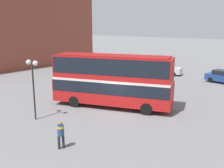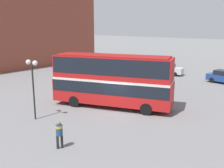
% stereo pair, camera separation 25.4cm
% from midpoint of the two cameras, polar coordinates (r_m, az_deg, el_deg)
% --- Properties ---
extents(ground_plane, '(240.00, 240.00, 0.00)m').
position_cam_midpoint_polar(ground_plane, '(22.22, 1.03, -6.04)').
color(ground_plane, slate).
extents(building_row_left, '(10.50, 32.86, 18.13)m').
position_cam_midpoint_polar(building_row_left, '(48.69, -22.81, 14.07)').
color(building_row_left, brown).
rests_on(building_row_left, ground_plane).
extents(double_decker_bus, '(10.76, 5.94, 4.62)m').
position_cam_midpoint_polar(double_decker_bus, '(22.87, -0.32, 1.38)').
color(double_decker_bus, red).
rests_on(double_decker_bus, ground_plane).
extents(pedestrian_foreground, '(0.56, 0.56, 1.69)m').
position_cam_midpoint_polar(pedestrian_foreground, '(15.88, -11.56, -10.21)').
color(pedestrian_foreground, '#232328').
rests_on(pedestrian_foreground, ground_plane).
extents(parked_car_kerb_near, '(4.74, 2.53, 1.57)m').
position_cam_midpoint_polar(parked_car_kerb_near, '(39.27, 11.42, 3.20)').
color(parked_car_kerb_near, silver).
rests_on(parked_car_kerb_near, ground_plane).
extents(parked_car_kerb_far, '(4.67, 2.44, 1.61)m').
position_cam_midpoint_polar(parked_car_kerb_far, '(35.47, 23.01, 1.44)').
color(parked_car_kerb_far, navy).
rests_on(parked_car_kerb_far, ground_plane).
extents(street_lamp_twin_globe, '(1.22, 0.38, 4.62)m').
position_cam_midpoint_polar(street_lamp_twin_globe, '(20.41, -17.24, 2.16)').
color(street_lamp_twin_globe, black).
rests_on(street_lamp_twin_globe, ground_plane).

